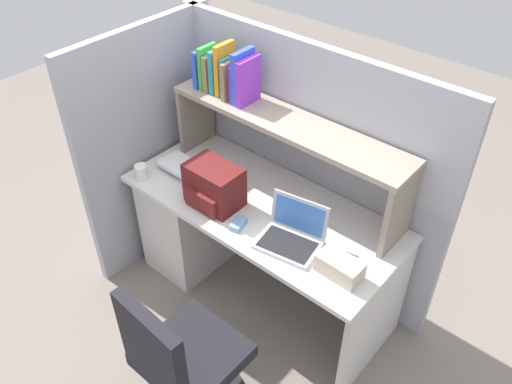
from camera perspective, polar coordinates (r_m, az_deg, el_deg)
The scene contains 13 objects.
ground_plane at distance 3.43m, azimuth 0.55°, elevation -10.68°, with size 8.00×8.00×0.00m, color slate.
desk at distance 3.33m, azimuth -4.53°, elevation -2.80°, with size 1.60×0.70×0.73m.
cubicle_partition_rear at distance 3.13m, azimuth 5.14°, elevation 2.70°, with size 1.84×0.05×1.55m, color #9E9EA8.
cubicle_partition_left at distance 3.36m, azimuth -11.11°, elevation 4.95°, with size 0.05×1.06×1.55m, color #9E9EA8.
overhead_hutch at distance 2.83m, azimuth 3.31°, elevation 6.08°, with size 1.44×0.28×0.45m.
reference_books_on_shelf at distance 2.96m, azimuth -3.13°, elevation 12.62°, with size 0.37×0.17×0.29m.
laptop at distance 2.67m, azimuth 3.94°, elevation -4.54°, with size 0.35×0.30×0.22m.
backpack at distance 2.87m, azimuth -4.61°, elevation 0.66°, with size 0.30×0.23×0.24m.
computer_mouse at distance 2.77m, azimuth -1.94°, elevation -3.47°, with size 0.06×0.10×0.03m, color #7299C6.
paper_cup at distance 3.15m, azimuth -12.27°, elevation 2.12°, with size 0.08×0.08×0.09m, color white.
tissue_box at distance 2.54m, azimuth 9.02°, elevation -8.02°, with size 0.22×0.12×0.10m, color #BFB299.
desk_book_stack at distance 3.18m, azimuth -8.06°, elevation 2.81°, with size 0.25×0.17×0.06m.
office_chair at distance 2.66m, azimuth -7.76°, elevation -18.43°, with size 0.52×0.52×0.93m.
Camera 1 is at (1.42, -1.71, 2.62)m, focal length 36.98 mm.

